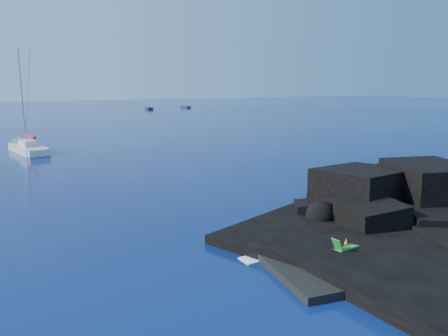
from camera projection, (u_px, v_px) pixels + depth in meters
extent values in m
plane|color=#030A34|center=(279.00, 284.00, 18.15)|extent=(400.00, 400.00, 0.00)
cube|color=black|center=(354.00, 261.00, 20.53)|extent=(9.08, 6.86, 0.70)
cube|color=silver|center=(355.00, 240.00, 22.26)|extent=(2.14, 1.09, 0.06)
cone|color=orange|center=(346.00, 244.00, 20.95)|extent=(0.45, 0.45, 0.57)
cube|color=black|center=(149.00, 109.00, 135.77)|extent=(1.93, 5.21, 0.68)
cube|color=black|center=(186.00, 108.00, 144.44)|extent=(2.08, 4.70, 0.61)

